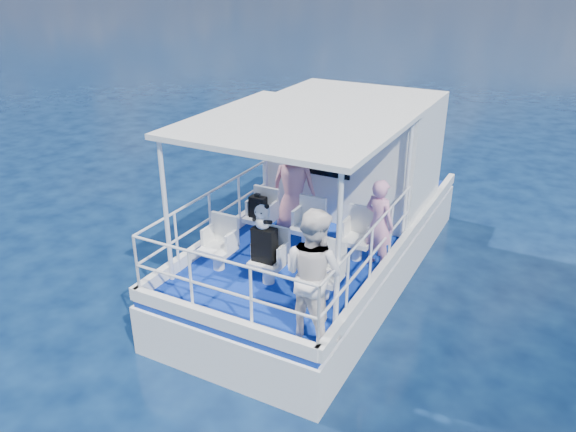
% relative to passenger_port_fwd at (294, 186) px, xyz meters
% --- Properties ---
extents(ground, '(2000.00, 2000.00, 0.00)m').
position_rel_passenger_port_fwd_xyz_m(ground, '(0.52, -0.73, -1.73)').
color(ground, '#061432').
rests_on(ground, ground).
extents(hull, '(3.00, 7.00, 1.60)m').
position_rel_passenger_port_fwd_xyz_m(hull, '(0.52, 0.27, -1.73)').
color(hull, white).
rests_on(hull, ground).
extents(deck, '(2.90, 6.90, 0.10)m').
position_rel_passenger_port_fwd_xyz_m(deck, '(0.52, 0.27, -0.88)').
color(deck, navy).
rests_on(deck, hull).
extents(cabin, '(2.85, 2.00, 2.20)m').
position_rel_passenger_port_fwd_xyz_m(cabin, '(0.52, 1.57, 0.27)').
color(cabin, white).
rests_on(cabin, deck).
extents(canopy, '(3.00, 3.20, 0.08)m').
position_rel_passenger_port_fwd_xyz_m(canopy, '(0.52, -0.93, 1.41)').
color(canopy, white).
rests_on(canopy, cabin).
extents(canopy_posts, '(2.77, 2.97, 2.20)m').
position_rel_passenger_port_fwd_xyz_m(canopy_posts, '(0.52, -0.98, 0.27)').
color(canopy_posts, white).
rests_on(canopy_posts, deck).
extents(railings, '(2.84, 3.59, 1.00)m').
position_rel_passenger_port_fwd_xyz_m(railings, '(0.52, -1.31, -0.33)').
color(railings, white).
rests_on(railings, deck).
extents(seat_port_fwd, '(0.48, 0.46, 0.38)m').
position_rel_passenger_port_fwd_xyz_m(seat_port_fwd, '(-0.38, -0.53, -0.64)').
color(seat_port_fwd, white).
rests_on(seat_port_fwd, deck).
extents(seat_center_fwd, '(0.48, 0.46, 0.38)m').
position_rel_passenger_port_fwd_xyz_m(seat_center_fwd, '(0.52, -0.53, -0.64)').
color(seat_center_fwd, white).
rests_on(seat_center_fwd, deck).
extents(seat_stbd_fwd, '(0.48, 0.46, 0.38)m').
position_rel_passenger_port_fwd_xyz_m(seat_stbd_fwd, '(1.42, -0.53, -0.64)').
color(seat_stbd_fwd, white).
rests_on(seat_stbd_fwd, deck).
extents(seat_port_aft, '(0.48, 0.46, 0.38)m').
position_rel_passenger_port_fwd_xyz_m(seat_port_aft, '(-0.38, -1.83, -0.64)').
color(seat_port_aft, white).
rests_on(seat_port_aft, deck).
extents(seat_center_aft, '(0.48, 0.46, 0.38)m').
position_rel_passenger_port_fwd_xyz_m(seat_center_aft, '(0.52, -1.83, -0.64)').
color(seat_center_aft, white).
rests_on(seat_center_aft, deck).
extents(seat_stbd_aft, '(0.48, 0.46, 0.38)m').
position_rel_passenger_port_fwd_xyz_m(seat_stbd_aft, '(1.42, -1.83, -0.64)').
color(seat_stbd_aft, white).
rests_on(seat_stbd_aft, deck).
extents(passenger_port_fwd, '(0.67, 0.51, 1.66)m').
position_rel_passenger_port_fwd_xyz_m(passenger_port_fwd, '(0.00, 0.00, 0.00)').
color(passenger_port_fwd, '#CE8593').
rests_on(passenger_port_fwd, deck).
extents(passenger_stbd_fwd, '(0.62, 0.51, 1.45)m').
position_rel_passenger_port_fwd_xyz_m(passenger_stbd_fwd, '(1.77, -0.56, -0.11)').
color(passenger_stbd_fwd, pink).
rests_on(passenger_stbd_fwd, deck).
extents(passenger_stbd_aft, '(0.98, 0.84, 1.75)m').
position_rel_passenger_port_fwd_xyz_m(passenger_stbd_aft, '(1.64, -2.65, 0.04)').
color(passenger_stbd_aft, white).
rests_on(passenger_stbd_aft, deck).
extents(backpack_port, '(0.29, 0.16, 0.38)m').
position_rel_passenger_port_fwd_xyz_m(backpack_port, '(-0.40, -0.57, -0.26)').
color(backpack_port, black).
rests_on(backpack_port, seat_port_fwd).
extents(backpack_center, '(0.35, 0.20, 0.53)m').
position_rel_passenger_port_fwd_xyz_m(backpack_center, '(0.48, -1.87, -0.19)').
color(backpack_center, black).
rests_on(backpack_center, seat_center_aft).
extents(compact_camera, '(0.09, 0.06, 0.06)m').
position_rel_passenger_port_fwd_xyz_m(compact_camera, '(-0.41, -0.57, -0.04)').
color(compact_camera, black).
rests_on(compact_camera, backpack_port).
extents(panda, '(0.26, 0.21, 0.40)m').
position_rel_passenger_port_fwd_xyz_m(panda, '(0.47, -1.89, 0.28)').
color(panda, silver).
rests_on(panda, backpack_center).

